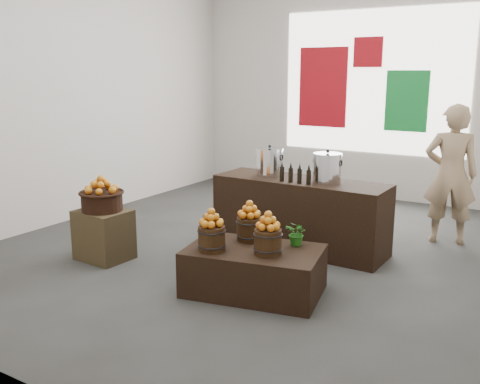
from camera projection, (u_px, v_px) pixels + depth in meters
The scene contains 23 objects.
ground at pixel (254, 247), 6.80m from camera, with size 7.00×7.00×0.00m, color #373735.
back_wall at pixel (356, 82), 9.27m from camera, with size 6.00×0.04×4.00m, color beige.
back_opening at pixel (372, 82), 9.10m from camera, with size 3.20×0.02×2.40m, color white.
deco_red_left at pixel (323, 87), 9.57m from camera, with size 0.90×0.04×1.40m, color maroon.
deco_green_right at pixel (407, 101), 8.85m from camera, with size 0.70×0.04×1.00m, color #137C2E.
deco_red_upper at pixel (368, 52), 9.03m from camera, with size 0.50×0.04×0.50m, color maroon.
crate at pixel (104, 235), 6.31m from camera, with size 0.59×0.48×0.59m, color brown.
wicker_basket at pixel (102, 202), 6.22m from camera, with size 0.47×0.47×0.22m, color black.
apples_in_basket at pixel (101, 184), 6.17m from camera, with size 0.37×0.37×0.20m, color #AB0B05, non-canonical shape.
display_table at pixel (254, 271), 5.36m from camera, with size 1.33×0.82×0.46m, color black.
apple_bucket_front_left at pixel (212, 238), 5.23m from camera, with size 0.27×0.27×0.25m, color #341F0E.
apples_in_bucket_front_left at pixel (211, 217), 5.19m from camera, with size 0.20×0.20×0.18m, color #AB0B05, non-canonical shape.
apple_bucket_front_right at pixel (268, 242), 5.13m from camera, with size 0.27×0.27×0.25m, color #341F0E.
apples_in_bucket_front_right at pixel (268, 221), 5.08m from camera, with size 0.20×0.20×0.18m, color #AB0B05, non-canonical shape.
apple_bucket_rear at pixel (249, 229), 5.55m from camera, with size 0.27×0.27×0.25m, color #341F0E.
apples_in_bucket_rear at pixel (250, 209), 5.50m from camera, with size 0.20×0.20×0.18m, color #AB0B05, non-canonical shape.
herb_garnish_right at pixel (297, 233), 5.38m from camera, with size 0.23×0.20×0.25m, color #1C5F14.
herb_garnish_left at pixel (207, 225), 5.60m from camera, with size 0.16×0.13×0.30m, color #1C5F14.
counter at pixel (300, 214), 6.65m from camera, with size 2.16×0.69×0.88m, color black.
stock_pot_left at pixel (270, 163), 6.75m from camera, with size 0.33×0.33×0.33m, color silver.
stock_pot_center at pixel (327, 169), 6.33m from camera, with size 0.33×0.33×0.33m, color silver.
oil_cruets at pixel (293, 172), 6.35m from camera, with size 0.31×0.06×0.25m, color black, non-canonical shape.
shopper at pixel (451, 175), 6.79m from camera, with size 0.65×0.43×1.79m, color #927859.
Camera 1 is at (3.24, -5.61, 2.18)m, focal length 40.00 mm.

